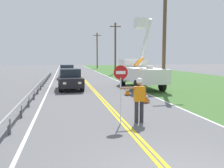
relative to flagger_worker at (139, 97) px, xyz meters
name	(u,v)px	position (x,y,z in m)	size (l,w,h in m)	color
grass_verge_right	(190,81)	(10.98, 15.32, -1.04)	(16.00, 110.00, 0.01)	#3D662D
centerline_yellow_left	(86,83)	(-0.71, 15.32, -1.04)	(0.11, 110.00, 0.01)	yellow
centerline_yellow_right	(88,83)	(-0.53, 15.32, -1.04)	(0.11, 110.00, 0.01)	yellow
edge_line_right	(121,82)	(2.98, 15.32, -1.04)	(0.12, 110.00, 0.01)	silver
edge_line_left	(51,84)	(-4.22, 15.32, -1.04)	(0.12, 110.00, 0.01)	silver
flagger_worker	(139,97)	(0.00, 0.00, 0.00)	(1.09, 0.26, 1.83)	#2D2D33
stop_sign_paddle	(121,81)	(-0.77, -0.03, 0.66)	(0.56, 0.04, 2.33)	silver
utility_bucket_truck	(139,71)	(3.49, 10.70, 0.38)	(2.67, 6.84, 5.92)	white
oncoming_sedan_nearest	(70,79)	(-2.44, 10.64, -0.21)	(2.03, 4.16, 1.70)	black
oncoming_sedan_second	(67,72)	(-2.56, 21.29, -0.21)	(1.96, 4.13, 1.70)	silver
utility_pole_near	(164,33)	(4.84, 8.65, 3.48)	(1.80, 0.28, 8.67)	brown
utility_pole_mid	(115,47)	(5.27, 28.73, 3.20)	(1.80, 0.28, 8.14)	brown
utility_pole_far	(97,50)	(4.89, 47.22, 3.32)	(1.80, 0.28, 8.37)	brown
traffic_cone_lead	(146,97)	(1.71, 3.97, -0.71)	(0.40, 0.40, 0.70)	orange
traffic_cone_mid	(127,90)	(1.38, 6.84, -0.71)	(0.40, 0.40, 0.70)	orange
guardrail_left_shoulder	(42,82)	(-4.82, 12.00, -0.53)	(0.10, 32.00, 0.71)	#9EA0A3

